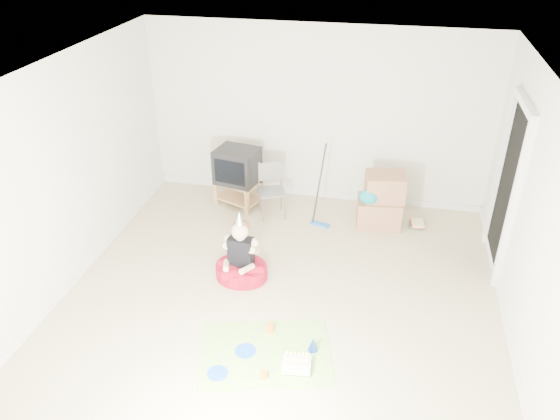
% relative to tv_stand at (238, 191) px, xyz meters
% --- Properties ---
extents(ground, '(5.00, 5.00, 0.00)m').
position_rel_tv_stand_xyz_m(ground, '(1.07, -1.96, -0.24)').
color(ground, '#C7B68F').
rests_on(ground, ground).
extents(doorway_recess, '(0.02, 0.90, 2.05)m').
position_rel_tv_stand_xyz_m(doorway_recess, '(3.55, -0.76, 0.78)').
color(doorway_recess, black).
rests_on(doorway_recess, ground).
extents(tv_stand, '(0.74, 0.61, 0.40)m').
position_rel_tv_stand_xyz_m(tv_stand, '(0.00, 0.00, 0.00)').
color(tv_stand, '#A9784C').
rests_on(tv_stand, ground).
extents(crt_tv, '(0.67, 0.59, 0.51)m').
position_rel_tv_stand_xyz_m(crt_tv, '(0.00, 0.00, 0.41)').
color(crt_tv, black).
rests_on(crt_tv, tv_stand).
extents(folding_chair, '(0.46, 0.45, 0.79)m').
position_rel_tv_stand_xyz_m(folding_chair, '(0.56, -0.19, 0.15)').
color(folding_chair, gray).
rests_on(folding_chair, ground).
extents(cardboard_boxes, '(0.66, 0.54, 0.77)m').
position_rel_tv_stand_xyz_m(cardboard_boxes, '(2.09, -0.11, 0.13)').
color(cardboard_boxes, '#A06E4D').
rests_on(cardboard_boxes, ground).
extents(floor_mop, '(0.29, 0.36, 1.12)m').
position_rel_tv_stand_xyz_m(floor_mop, '(1.28, -0.33, 0.02)').
color(floor_mop, blue).
rests_on(floor_mop, ground).
extents(book_pile, '(0.19, 0.24, 0.08)m').
position_rel_tv_stand_xyz_m(book_pile, '(2.62, -0.07, -0.20)').
color(book_pile, '#246E33').
rests_on(book_pile, ground).
extents(seated_woman, '(0.68, 0.68, 0.92)m').
position_rel_tv_stand_xyz_m(seated_woman, '(0.52, -1.73, -0.04)').
color(seated_woman, '#A60F22').
rests_on(seated_woman, ground).
extents(party_mat, '(1.53, 1.28, 0.01)m').
position_rel_tv_stand_xyz_m(party_mat, '(1.10, -2.93, -0.24)').
color(party_mat, '#FF3588').
rests_on(party_mat, ground).
extents(birthday_cake, '(0.30, 0.25, 0.14)m').
position_rel_tv_stand_xyz_m(birthday_cake, '(1.45, -3.06, -0.20)').
color(birthday_cake, white).
rests_on(birthday_cake, party_mat).
extents(blue_plate_near, '(0.27, 0.27, 0.01)m').
position_rel_tv_stand_xyz_m(blue_plate_near, '(0.90, -2.95, -0.23)').
color(blue_plate_near, blue).
rests_on(blue_plate_near, party_mat).
extents(blue_plate_far, '(0.23, 0.23, 0.01)m').
position_rel_tv_stand_xyz_m(blue_plate_far, '(0.71, -3.29, -0.23)').
color(blue_plate_far, blue).
rests_on(blue_plate_far, party_mat).
extents(orange_cup_near, '(0.09, 0.09, 0.09)m').
position_rel_tv_stand_xyz_m(orange_cup_near, '(1.08, -2.61, -0.19)').
color(orange_cup_near, orange).
rests_on(orange_cup_near, party_mat).
extents(orange_cup_far, '(0.07, 0.07, 0.08)m').
position_rel_tv_stand_xyz_m(orange_cup_far, '(1.16, -3.25, -0.20)').
color(orange_cup_far, orange).
rests_on(orange_cup_far, party_mat).
extents(blue_party_hat, '(0.11, 0.11, 0.16)m').
position_rel_tv_stand_xyz_m(blue_party_hat, '(1.57, -2.78, -0.16)').
color(blue_party_hat, '#183FAE').
rests_on(blue_party_hat, party_mat).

